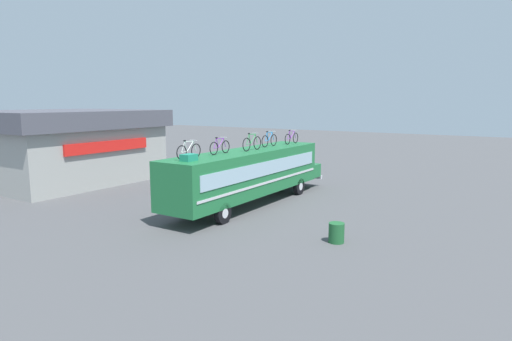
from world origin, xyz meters
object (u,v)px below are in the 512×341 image
rooftop_bicycle_1 (189,151)px  trash_bin (336,233)px  rooftop_bicycle_3 (252,143)px  rooftop_bicycle_5 (292,138)px  rooftop_bicycle_2 (220,147)px  luggage_bag_1 (189,158)px  rooftop_bicycle_4 (269,140)px  bus (250,172)px

rooftop_bicycle_1 → trash_bin: 7.61m
rooftop_bicycle_3 → rooftop_bicycle_5: (4.47, -0.03, -0.03)m
trash_bin → rooftop_bicycle_3: bearing=60.8°
trash_bin → rooftop_bicycle_2: bearing=78.9°
rooftop_bicycle_1 → trash_bin: size_ratio=2.04×
luggage_bag_1 → rooftop_bicycle_4: 7.34m
rooftop_bicycle_5 → trash_bin: rooftop_bicycle_5 is taller
rooftop_bicycle_4 → rooftop_bicycle_2: bearing=177.6°
bus → rooftop_bicycle_2: rooftop_bicycle_2 is taller
bus → rooftop_bicycle_5: (4.39, -0.24, 1.58)m
bus → trash_bin: (-3.65, -6.61, -1.40)m
luggage_bag_1 → rooftop_bicycle_3: 5.05m
rooftop_bicycle_3 → rooftop_bicycle_4: (2.29, 0.28, -0.02)m
luggage_bag_1 → rooftop_bicycle_1: 0.80m
rooftop_bicycle_1 → trash_bin: bearing=-82.7°
bus → trash_bin: bearing=-118.9°
rooftop_bicycle_3 → rooftop_bicycle_5: rooftop_bicycle_3 is taller
rooftop_bicycle_2 → rooftop_bicycle_3: (2.23, -0.47, 0.03)m
rooftop_bicycle_1 → rooftop_bicycle_2: (2.23, -0.08, -0.01)m
luggage_bag_1 → rooftop_bicycle_5: 9.52m
rooftop_bicycle_1 → rooftop_bicycle_4: rooftop_bicycle_4 is taller
bus → trash_bin: 7.68m
bus → rooftop_bicycle_5: size_ratio=7.73×
rooftop_bicycle_4 → rooftop_bicycle_5: (2.18, -0.31, -0.01)m
rooftop_bicycle_4 → luggage_bag_1: bearing=-178.2°
rooftop_bicycle_2 → rooftop_bicycle_3: 2.28m
luggage_bag_1 → rooftop_bicycle_5: rooftop_bicycle_5 is taller
luggage_bag_1 → rooftop_bicycle_2: size_ratio=0.42×
rooftop_bicycle_4 → trash_bin: (-5.87, -6.68, -3.00)m
bus → luggage_bag_1: size_ratio=19.58×
rooftop_bicycle_3 → bus: bearing=70.6°
rooftop_bicycle_1 → trash_bin: (0.89, -6.95, -2.98)m
bus → rooftop_bicycle_2: 2.81m
luggage_bag_1 → rooftop_bicycle_5: size_ratio=0.39×
bus → rooftop_bicycle_4: 2.73m
rooftop_bicycle_2 → rooftop_bicycle_4: size_ratio=0.97×
rooftop_bicycle_2 → bus: bearing=-6.4°
luggage_bag_1 → trash_bin: luggage_bag_1 is taller
bus → luggage_bag_1: 5.30m
rooftop_bicycle_3 → rooftop_bicycle_4: size_ratio=1.06×
luggage_bag_1 → rooftop_bicycle_1: bearing=40.7°
luggage_bag_1 → rooftop_bicycle_4: (7.34, 0.23, 0.23)m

